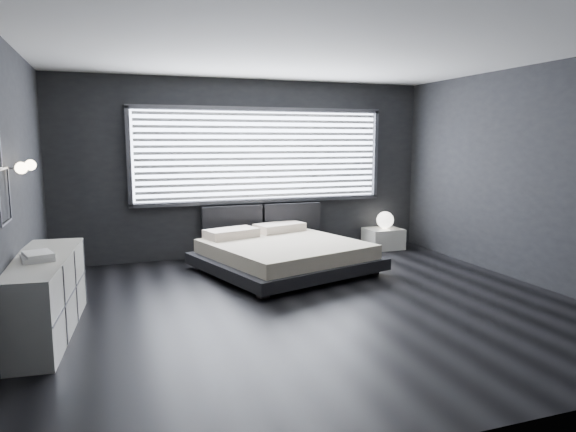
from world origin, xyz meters
name	(u,v)px	position (x,y,z in m)	size (l,w,h in m)	color
room	(313,182)	(0.00, 0.00, 1.40)	(6.04, 6.00, 2.80)	black
window	(262,155)	(0.20, 2.70, 1.61)	(4.14, 0.09, 1.52)	white
headboard	(262,220)	(0.18, 2.64, 0.57)	(1.96, 0.16, 0.52)	black
sconce_near	(21,168)	(-2.88, 0.05, 1.60)	(0.18, 0.11, 0.11)	silver
sconce_far	(30,165)	(-2.88, 0.65, 1.60)	(0.18, 0.11, 0.11)	silver
wall_art_lower	(4,196)	(-2.98, -0.30, 1.38)	(0.01, 0.48, 0.48)	#47474C
bed	(284,253)	(0.17, 1.54, 0.26)	(2.64, 2.57, 0.55)	black
nightstand	(383,238)	(2.29, 2.43, 0.17)	(0.60, 0.50, 0.35)	silver
orb_lamp	(385,220)	(2.33, 2.45, 0.49)	(0.29, 0.29, 0.29)	white
dresser	(43,296)	(-2.78, 0.02, 0.38)	(0.70, 1.93, 0.76)	silver
book_stack	(38,256)	(-2.78, -0.08, 0.79)	(0.34, 0.40, 0.07)	white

